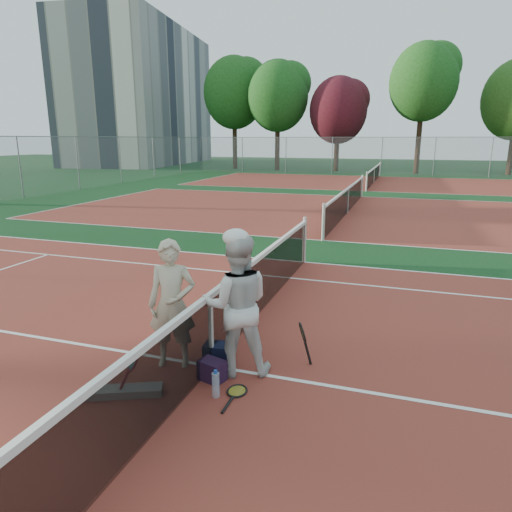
# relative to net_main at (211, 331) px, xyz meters

# --- Properties ---
(ground) EXTENTS (130.00, 130.00, 0.00)m
(ground) POSITION_rel_net_main_xyz_m (0.00, 0.00, -0.51)
(ground) COLOR #0E3415
(ground) RESTS_ON ground
(court_main) EXTENTS (23.77, 10.97, 0.01)m
(court_main) POSITION_rel_net_main_xyz_m (0.00, 0.00, -0.51)
(court_main) COLOR maroon
(court_main) RESTS_ON ground
(court_far_a) EXTENTS (23.77, 10.97, 0.01)m
(court_far_a) POSITION_rel_net_main_xyz_m (0.00, 13.50, -0.51)
(court_far_a) COLOR maroon
(court_far_a) RESTS_ON ground
(court_far_b) EXTENTS (23.77, 10.97, 0.01)m
(court_far_b) POSITION_rel_net_main_xyz_m (0.00, 27.00, -0.51)
(court_far_b) COLOR maroon
(court_far_b) RESTS_ON ground
(net_main) EXTENTS (0.10, 10.98, 1.02)m
(net_main) POSITION_rel_net_main_xyz_m (0.00, 0.00, 0.00)
(net_main) COLOR black
(net_main) RESTS_ON ground
(net_far_a) EXTENTS (0.10, 10.98, 1.02)m
(net_far_a) POSITION_rel_net_main_xyz_m (0.00, 13.50, 0.00)
(net_far_a) COLOR black
(net_far_a) RESTS_ON ground
(net_far_b) EXTENTS (0.10, 10.98, 1.02)m
(net_far_b) POSITION_rel_net_main_xyz_m (0.00, 27.00, 0.00)
(net_far_b) COLOR black
(net_far_b) RESTS_ON ground
(fence_back) EXTENTS (32.00, 0.06, 3.00)m
(fence_back) POSITION_rel_net_main_xyz_m (0.00, 34.00, 0.99)
(fence_back) COLOR slate
(fence_back) RESTS_ON ground
(apartment_block) EXTENTS (12.96, 23.18, 15.00)m
(apartment_block) POSITION_rel_net_main_xyz_m (-28.00, 44.00, 6.99)
(apartment_block) COLOR beige
(apartment_block) RESTS_ON ground
(player_a) EXTENTS (0.71, 0.57, 1.68)m
(player_a) POSITION_rel_net_main_xyz_m (-0.49, -0.09, 0.33)
(player_a) COLOR beige
(player_a) RESTS_ON ground
(player_b) EXTENTS (1.06, 0.95, 1.80)m
(player_b) POSITION_rel_net_main_xyz_m (0.36, 0.00, 0.39)
(player_b) COLOR silver
(player_b) RESTS_ON ground
(racket_red) EXTENTS (0.40, 0.40, 0.55)m
(racket_red) POSITION_rel_net_main_xyz_m (-0.59, -0.87, -0.24)
(racket_red) COLOR maroon
(racket_red) RESTS_ON ground
(racket_black_held) EXTENTS (0.28, 0.32, 0.59)m
(racket_black_held) POSITION_rel_net_main_xyz_m (1.11, 0.42, -0.22)
(racket_black_held) COLOR black
(racket_black_held) RESTS_ON ground
(racket_spare) EXTENTS (0.27, 0.60, 0.03)m
(racket_spare) POSITION_rel_net_main_xyz_m (0.53, -0.48, -0.49)
(racket_spare) COLOR black
(racket_spare) RESTS_ON ground
(sports_bag_navy) EXTENTS (0.39, 0.29, 0.28)m
(sports_bag_navy) POSITION_rel_net_main_xyz_m (0.04, 0.10, -0.37)
(sports_bag_navy) COLOR black
(sports_bag_navy) RESTS_ON ground
(sports_bag_purple) EXTENTS (0.37, 0.30, 0.26)m
(sports_bag_purple) POSITION_rel_net_main_xyz_m (0.14, -0.31, -0.38)
(sports_bag_purple) COLOR black
(sports_bag_purple) RESTS_ON ground
(net_cover_canvas) EXTENTS (0.92, 0.57, 0.10)m
(net_cover_canvas) POSITION_rel_net_main_xyz_m (-0.71, -0.96, -0.46)
(net_cover_canvas) COLOR slate
(net_cover_canvas) RESTS_ON ground
(water_bottle) EXTENTS (0.09, 0.09, 0.30)m
(water_bottle) POSITION_rel_net_main_xyz_m (0.34, -0.65, -0.36)
(water_bottle) COLOR silver
(water_bottle) RESTS_ON ground
(tree_back_0) EXTENTS (5.90, 5.90, 10.52)m
(tree_back_0) POSITION_rel_net_main_xyz_m (-14.32, 38.23, 6.60)
(tree_back_0) COLOR #382314
(tree_back_0) RESTS_ON ground
(tree_back_1) EXTENTS (5.50, 5.50, 9.76)m
(tree_back_1) POSITION_rel_net_main_xyz_m (-9.61, 36.96, 6.07)
(tree_back_1) COLOR #382314
(tree_back_1) RESTS_ON ground
(tree_back_maroon) EXTENTS (5.04, 5.04, 8.19)m
(tree_back_maroon) POSITION_rel_net_main_xyz_m (-4.13, 37.10, 4.77)
(tree_back_maroon) COLOR #382314
(tree_back_maroon) RESTS_ON ground
(tree_back_3) EXTENTS (5.41, 5.41, 10.43)m
(tree_back_3) POSITION_rel_net_main_xyz_m (2.74, 36.49, 6.78)
(tree_back_3) COLOR #382314
(tree_back_3) RESTS_ON ground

